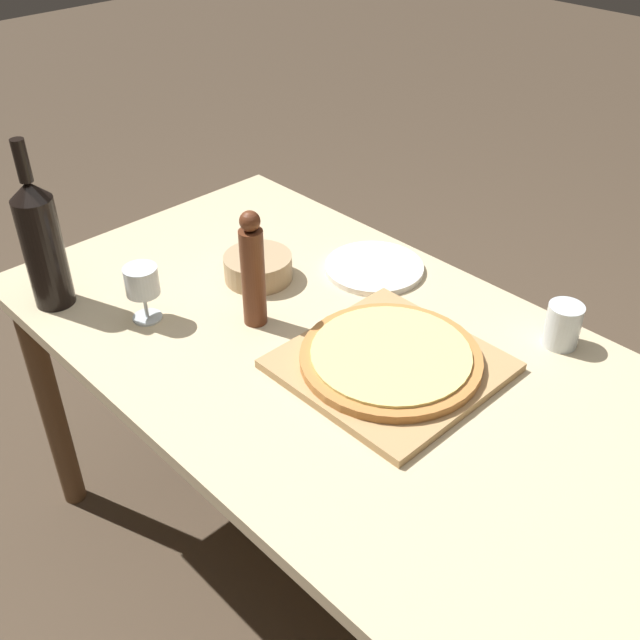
# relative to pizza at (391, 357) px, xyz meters

# --- Properties ---
(ground_plane) EXTENTS (12.00, 12.00, 0.00)m
(ground_plane) POSITION_rel_pizza_xyz_m (-0.02, 0.12, -0.76)
(ground_plane) COLOR #4C3D2D
(dining_table) EXTENTS (0.84, 1.50, 0.73)m
(dining_table) POSITION_rel_pizza_xyz_m (-0.02, 0.12, -0.12)
(dining_table) COLOR #CCB78E
(dining_table) RESTS_ON ground_plane
(cutting_board) EXTENTS (0.37, 0.37, 0.02)m
(cutting_board) POSITION_rel_pizza_xyz_m (-0.00, 0.00, -0.02)
(cutting_board) COLOR tan
(cutting_board) RESTS_ON dining_table
(pizza) EXTENTS (0.35, 0.35, 0.02)m
(pizza) POSITION_rel_pizza_xyz_m (0.00, 0.00, 0.00)
(pizza) COLOR #BC7A3D
(pizza) RESTS_ON cutting_board
(wine_bottle) EXTENTS (0.09, 0.09, 0.37)m
(wine_bottle) POSITION_rel_pizza_xyz_m (-0.35, 0.66, 0.12)
(wine_bottle) COLOR black
(wine_bottle) RESTS_ON dining_table
(pepper_mill) EXTENTS (0.05, 0.05, 0.26)m
(pepper_mill) POSITION_rel_pizza_xyz_m (-0.09, 0.30, 0.09)
(pepper_mill) COLOR #5B2D19
(pepper_mill) RESTS_ON dining_table
(wine_glass) EXTENTS (0.07, 0.07, 0.13)m
(wine_glass) POSITION_rel_pizza_xyz_m (-0.24, 0.47, 0.06)
(wine_glass) COLOR silver
(wine_glass) RESTS_ON dining_table
(small_bowl) EXTENTS (0.16, 0.16, 0.06)m
(small_bowl) POSITION_rel_pizza_xyz_m (0.03, 0.43, -0.00)
(small_bowl) COLOR tan
(small_bowl) RESTS_ON dining_table
(drinking_tumbler) EXTENTS (0.07, 0.07, 0.09)m
(drinking_tumbler) POSITION_rel_pizza_xyz_m (0.31, -0.18, 0.02)
(drinking_tumbler) COLOR silver
(drinking_tumbler) RESTS_ON dining_table
(dinner_plate) EXTENTS (0.23, 0.23, 0.01)m
(dinner_plate) POSITION_rel_pizza_xyz_m (0.25, 0.27, -0.02)
(dinner_plate) COLOR silver
(dinner_plate) RESTS_ON dining_table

